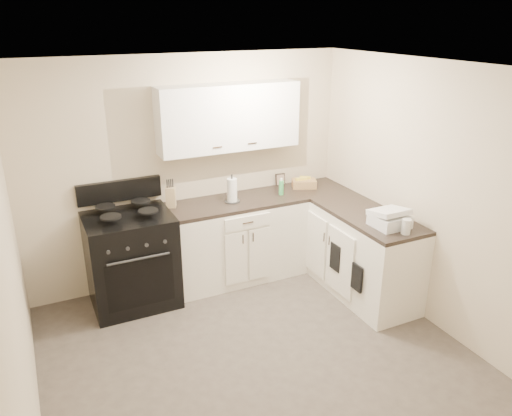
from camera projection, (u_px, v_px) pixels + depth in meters
name	position (u px, v px, depth m)	size (l,w,h in m)	color
floor	(260.00, 361.00, 4.41)	(3.60, 3.60, 0.00)	#473F38
ceiling	(262.00, 69.00, 3.50)	(3.60, 3.60, 0.00)	white
wall_back	(189.00, 172.00, 5.47)	(3.60, 3.60, 0.00)	beige
wall_right	(433.00, 198.00, 4.68)	(3.60, 3.60, 0.00)	beige
wall_left	(12.00, 280.00, 3.23)	(3.60, 3.60, 0.00)	beige
wall_front	(422.00, 366.00, 2.44)	(3.60, 3.60, 0.00)	beige
base_cabinets_back	(236.00, 241.00, 5.68)	(1.55, 0.60, 0.90)	white
base_cabinets_right	(348.00, 246.00, 5.56)	(0.60, 1.90, 0.90)	white
countertop_back	(236.00, 202.00, 5.51)	(1.55, 0.60, 0.04)	black
countertop_right	(351.00, 206.00, 5.39)	(0.60, 1.90, 0.04)	black
upper_cabinets	(229.00, 117.00, 5.30)	(1.55, 0.30, 0.70)	white
stove	(132.00, 262.00, 5.17)	(0.86, 0.74, 1.04)	black
knife_block	(171.00, 197.00, 5.29)	(0.10, 0.09, 0.22)	tan
paper_towel	(232.00, 190.00, 5.43)	(0.11, 0.11, 0.26)	white
soap_bottle	(281.00, 188.00, 5.66)	(0.06, 0.06, 0.17)	#41AB58
picture_frame	(280.00, 180.00, 5.97)	(0.12, 0.02, 0.15)	black
wicker_basket	(304.00, 183.00, 5.92)	(0.28, 0.19, 0.09)	tan
countertop_grill	(390.00, 221.00, 4.82)	(0.32, 0.30, 0.12)	white
glass_jar	(406.00, 227.00, 4.65)	(0.09, 0.09, 0.14)	silver
oven_mitt_near	(357.00, 278.00, 4.93)	(0.02, 0.16, 0.28)	black
oven_mitt_far	(335.00, 257.00, 5.23)	(0.02, 0.17, 0.29)	black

